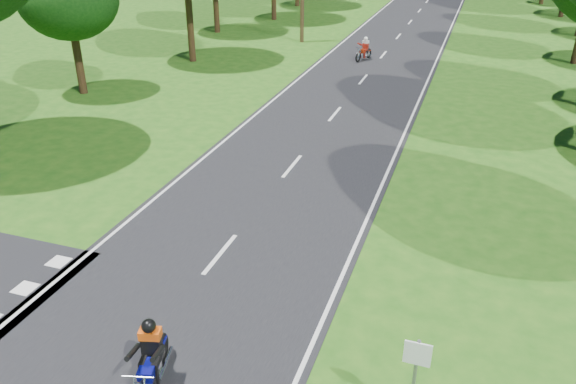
% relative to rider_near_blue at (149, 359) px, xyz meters
% --- Properties ---
extents(ground, '(160.00, 160.00, 0.00)m').
position_rel_rider_near_blue_xyz_m(ground, '(-0.79, 2.67, -0.77)').
color(ground, '#1E5112').
rests_on(ground, ground).
extents(main_road, '(7.00, 140.00, 0.02)m').
position_rel_rider_near_blue_xyz_m(main_road, '(-0.79, 52.67, -0.76)').
color(main_road, black).
rests_on(main_road, ground).
extents(road_markings, '(7.40, 140.00, 0.01)m').
position_rel_rider_near_blue_xyz_m(road_markings, '(-0.93, 50.79, -0.74)').
color(road_markings, silver).
rests_on(road_markings, main_road).
extents(road_sign, '(0.45, 0.07, 2.00)m').
position_rel_rider_near_blue_xyz_m(road_sign, '(4.71, 0.65, 0.57)').
color(road_sign, slate).
rests_on(road_sign, ground).
extents(rider_near_blue, '(1.05, 1.89, 1.50)m').
position_rel_rider_near_blue_xyz_m(rider_near_blue, '(0.00, 0.00, 0.00)').
color(rider_near_blue, '#0B0F83').
rests_on(rider_near_blue, main_road).
extents(rider_far_red, '(0.97, 1.71, 1.35)m').
position_rel_rider_near_blue_xyz_m(rider_far_red, '(-1.70, 26.93, -0.07)').
color(rider_far_red, '#A5270C').
rests_on(rider_far_red, main_road).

